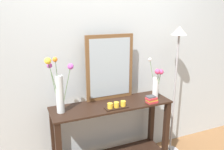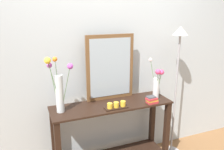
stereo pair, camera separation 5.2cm
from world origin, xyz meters
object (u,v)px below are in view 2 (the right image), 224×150
candle_tray (116,106)px  mirror_leaning (110,68)px  tall_vase_left (59,87)px  floor_lamp (177,72)px  book_stack (152,100)px  vase_right (157,82)px  console_table (112,133)px

candle_tray → mirror_leaning: bearing=81.7°
tall_vase_left → floor_lamp: floor_lamp is taller
candle_tray → book_stack: (0.41, -0.02, 0.01)m
mirror_leaning → book_stack: size_ratio=5.52×
tall_vase_left → candle_tray: bearing=-12.2°
mirror_leaning → candle_tray: (-0.04, -0.28, -0.34)m
mirror_leaning → floor_lamp: 0.83m
mirror_leaning → vase_right: mirror_leaning is taller
console_table → tall_vase_left: size_ratio=2.30×
mirror_leaning → book_stack: bearing=-39.0°
console_table → floor_lamp: 1.06m
book_stack → floor_lamp: (0.44, 0.17, 0.24)m
candle_tray → vase_right: bearing=8.5°
candle_tray → floor_lamp: size_ratio=0.15×
mirror_leaning → candle_tray: bearing=-98.3°
console_table → book_stack: bearing=-18.1°
mirror_leaning → book_stack: (0.37, -0.30, -0.33)m
mirror_leaning → candle_tray: 0.44m
tall_vase_left → vase_right: (1.09, -0.04, -0.07)m
book_stack → floor_lamp: floor_lamp is taller
console_table → vase_right: vase_right is taller
mirror_leaning → vase_right: (0.49, -0.20, -0.17)m
tall_vase_left → floor_lamp: 1.42m
console_table → tall_vase_left: tall_vase_left is taller
candle_tray → floor_lamp: (0.86, 0.15, 0.24)m
console_table → mirror_leaning: size_ratio=1.80×
mirror_leaning → vase_right: bearing=-22.5°
console_table → candle_tray: candle_tray is taller
tall_vase_left → book_stack: 1.01m
candle_tray → book_stack: size_ratio=1.83×
tall_vase_left → mirror_leaning: bearing=15.0°
book_stack → floor_lamp: bearing=20.8°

